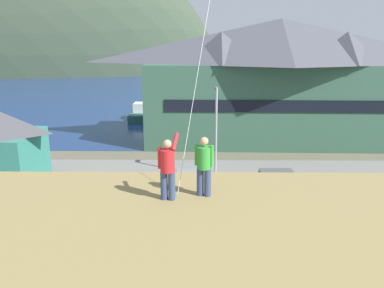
{
  "coord_description": "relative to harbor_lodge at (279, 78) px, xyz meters",
  "views": [
    {
      "loc": [
        0.19,
        -16.78,
        10.06
      ],
      "look_at": [
        -0.09,
        9.0,
        3.12
      ],
      "focal_mm": 36.62,
      "sensor_mm": 36.0,
      "label": 1
    }
  ],
  "objects": [
    {
      "name": "ground_plane",
      "position": [
        -8.31,
        -22.13,
        -6.33
      ],
      "size": [
        600.0,
        600.0,
        0.0
      ],
      "primitive_type": "plane",
      "color": "#66604C"
    },
    {
      "name": "parking_lot_pad",
      "position": [
        -8.31,
        -17.13,
        -6.28
      ],
      "size": [
        40.0,
        20.0,
        0.1
      ],
      "primitive_type": "cube",
      "color": "gray",
      "rests_on": "ground"
    },
    {
      "name": "bay_water",
      "position": [
        -8.31,
        37.87,
        -6.32
      ],
      "size": [
        360.0,
        84.0,
        0.03
      ],
      "primitive_type": "cube",
      "color": "navy",
      "rests_on": "ground"
    },
    {
      "name": "harbor_lodge",
      "position": [
        0.0,
        0.0,
        0.0
      ],
      "size": [
        27.41,
        10.74,
        11.95
      ],
      "color": "#38604C",
      "rests_on": "ground"
    },
    {
      "name": "wharf_dock",
      "position": [
        -11.76,
        11.8,
        -5.98
      ],
      "size": [
        3.2,
        12.23,
        0.7
      ],
      "color": "#70604C",
      "rests_on": "ground"
    },
    {
      "name": "moored_boat_wharfside",
      "position": [
        -15.26,
        11.08,
        -5.61
      ],
      "size": [
        2.43,
        7.26,
        2.16
      ],
      "color": "#23564C",
      "rests_on": "ground"
    },
    {
      "name": "moored_boat_outer_mooring",
      "position": [
        -8.29,
        13.48,
        -5.61
      ],
      "size": [
        2.9,
        7.29,
        2.16
      ],
      "color": "navy",
      "rests_on": "ground"
    },
    {
      "name": "parked_car_front_row_red",
      "position": [
        -13.41,
        -21.92,
        -5.27
      ],
      "size": [
        4.35,
        2.37,
        1.82
      ],
      "color": "red",
      "rests_on": "parking_lot_pad"
    },
    {
      "name": "parked_car_front_row_end",
      "position": [
        -8.38,
        -15.59,
        -5.27
      ],
      "size": [
        4.32,
        2.29,
        1.82
      ],
      "color": "#9EA3A8",
      "rests_on": "parking_lot_pad"
    },
    {
      "name": "parked_car_lone_by_shed",
      "position": [
        -7.73,
        -20.78,
        -5.27
      ],
      "size": [
        4.24,
        2.13,
        1.82
      ],
      "color": "red",
      "rests_on": "parking_lot_pad"
    },
    {
      "name": "parked_car_mid_row_far",
      "position": [
        -3.06,
        -15.41,
        -5.27
      ],
      "size": [
        4.22,
        2.1,
        1.82
      ],
      "color": "slate",
      "rests_on": "parking_lot_pad"
    },
    {
      "name": "parking_light_pole",
      "position": [
        -6.7,
        -11.57,
        -2.35
      ],
      "size": [
        0.24,
        0.78,
        6.7
      ],
      "color": "#ADADB2",
      "rests_on": "parking_lot_pad"
    },
    {
      "name": "person_kite_flyer",
      "position": [
        -8.91,
        -28.65,
        0.3
      ],
      "size": [
        0.58,
        0.63,
        1.86
      ],
      "color": "#384770",
      "rests_on": "grassy_hill_foreground"
    },
    {
      "name": "person_companion",
      "position": [
        -7.9,
        -28.36,
        0.28
      ],
      "size": [
        0.53,
        0.4,
        1.74
      ],
      "color": "#384770",
      "rests_on": "grassy_hill_foreground"
    }
  ]
}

